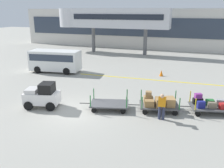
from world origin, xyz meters
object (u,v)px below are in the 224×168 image
(baggage_handler, at_px, (162,105))
(shuttle_van, at_px, (55,59))
(baggage_cart_tail, at_px, (210,105))
(baggage_cart_lead, at_px, (109,104))
(baggage_tug, at_px, (42,96))
(baggage_cart_middle, at_px, (159,103))
(safety_cone_near, at_px, (161,73))

(baggage_handler, distance_m, shuttle_van, 13.57)
(baggage_cart_tail, height_order, shuttle_van, shuttle_van)
(baggage_cart_lead, bearing_deg, baggage_cart_tail, 16.01)
(baggage_cart_lead, height_order, shuttle_van, shuttle_van)
(baggage_tug, xyz_separation_m, baggage_cart_tail, (9.74, 2.78, -0.28))
(baggage_tug, distance_m, baggage_handler, 7.26)
(baggage_cart_tail, bearing_deg, baggage_cart_lead, -163.99)
(baggage_tug, bearing_deg, baggage_cart_middle, 15.69)
(baggage_tug, distance_m, baggage_cart_tail, 10.13)
(shuttle_van, relative_size, safety_cone_near, 9.15)
(baggage_tug, distance_m, baggage_cart_middle, 7.15)
(baggage_cart_middle, distance_m, baggage_cart_tail, 2.99)
(baggage_cart_lead, xyz_separation_m, baggage_handler, (3.21, -0.36, 0.52))
(baggage_cart_lead, relative_size, shuttle_van, 0.61)
(baggage_cart_middle, distance_m, shuttle_van, 12.71)
(baggage_handler, bearing_deg, baggage_cart_tail, 38.47)
(baggage_tug, relative_size, baggage_handler, 1.48)
(baggage_cart_lead, xyz_separation_m, safety_cone_near, (1.74, 8.84, -0.07))
(baggage_cart_tail, height_order, baggage_handler, baggage_handler)
(baggage_cart_middle, distance_m, baggage_handler, 1.25)
(shuttle_van, bearing_deg, baggage_cart_lead, -39.46)
(baggage_cart_tail, bearing_deg, baggage_handler, -141.53)
(baggage_cart_lead, bearing_deg, shuttle_van, 140.54)
(baggage_cart_middle, xyz_separation_m, baggage_handler, (0.34, -1.16, 0.33))
(baggage_cart_middle, xyz_separation_m, shuttle_van, (-11.17, 6.03, 0.70))
(baggage_tug, height_order, baggage_cart_lead, baggage_tug)
(shuttle_van, bearing_deg, safety_cone_near, 11.37)
(baggage_cart_tail, distance_m, safety_cone_near, 8.24)
(baggage_cart_lead, xyz_separation_m, baggage_cart_tail, (5.74, 1.65, 0.13))
(baggage_tug, distance_m, baggage_cart_lead, 4.18)
(safety_cone_near, bearing_deg, shuttle_van, -168.63)
(baggage_cart_tail, xyz_separation_m, safety_cone_near, (-4.00, 7.20, -0.20))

